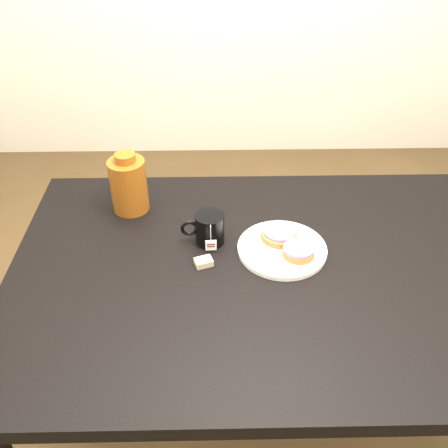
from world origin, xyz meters
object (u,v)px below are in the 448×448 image
(plate, at_px, (282,248))
(bagel_package, at_px, (129,184))
(table, at_px, (275,290))
(teabag_pouch, at_px, (204,262))
(bagel_front, at_px, (299,251))
(mug, at_px, (209,228))
(bagel_back, at_px, (279,234))

(plate, xyz_separation_m, bagel_package, (-0.43, 0.21, 0.08))
(table, xyz_separation_m, teabag_pouch, (-0.19, 0.01, 0.09))
(bagel_package, bearing_deg, bagel_front, -27.12)
(bagel_front, distance_m, mug, 0.25)
(table, height_order, teabag_pouch, teabag_pouch)
(bagel_package, bearing_deg, table, -33.62)
(teabag_pouch, distance_m, bagel_package, 0.35)
(bagel_front, height_order, mug, mug)
(plate, height_order, mug, mug)
(mug, bearing_deg, bagel_back, -4.82)
(mug, bearing_deg, table, -35.42)
(table, bearing_deg, mug, 148.12)
(bagel_front, distance_m, bagel_package, 0.53)
(bagel_back, relative_size, teabag_pouch, 2.62)
(bagel_back, xyz_separation_m, bagel_package, (-0.43, 0.17, 0.06))
(bagel_back, height_order, bagel_package, bagel_package)
(bagel_front, xyz_separation_m, mug, (-0.24, 0.08, 0.02))
(bagel_back, distance_m, bagel_package, 0.46)
(bagel_back, bearing_deg, teabag_pouch, -155.97)
(bagel_front, bearing_deg, bagel_back, 120.27)
(teabag_pouch, bearing_deg, bagel_back, 24.03)
(bagel_package, bearing_deg, mug, -34.89)
(table, height_order, bagel_back, bagel_back)
(mug, height_order, bagel_package, bagel_package)
(bagel_back, xyz_separation_m, teabag_pouch, (-0.21, -0.09, -0.02))
(plate, xyz_separation_m, teabag_pouch, (-0.21, -0.05, 0.00))
(table, distance_m, plate, 0.11)
(plate, bearing_deg, table, -106.67)
(bagel_front, bearing_deg, table, -150.27)
(plate, height_order, bagel_back, bagel_back)
(table, bearing_deg, bagel_front, 29.73)
(table, xyz_separation_m, bagel_back, (0.02, 0.11, 0.11))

